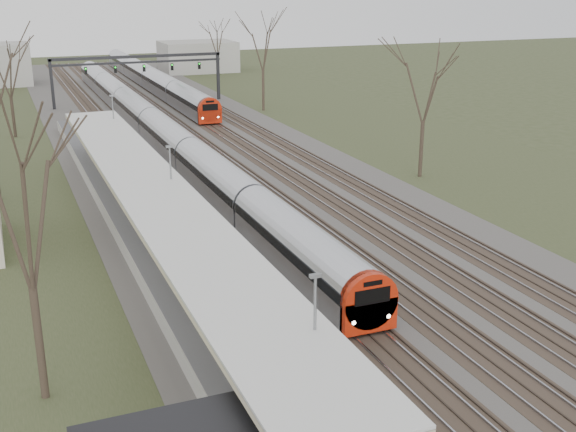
# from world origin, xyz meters

# --- Properties ---
(track_bed) EXTENTS (24.00, 160.00, 0.22)m
(track_bed) POSITION_xyz_m (0.26, 55.00, 0.06)
(track_bed) COLOR #474442
(track_bed) RESTS_ON ground
(platform) EXTENTS (3.50, 69.00, 1.00)m
(platform) POSITION_xyz_m (-9.05, 37.50, 0.50)
(platform) COLOR #9E9B93
(platform) RESTS_ON ground
(canopy) EXTENTS (4.10, 50.00, 3.11)m
(canopy) POSITION_xyz_m (-9.05, 32.99, 3.93)
(canopy) COLOR slate
(canopy) RESTS_ON platform
(signal_gantry) EXTENTS (21.00, 0.59, 6.08)m
(signal_gantry) POSITION_xyz_m (0.29, 84.99, 4.91)
(signal_gantry) COLOR black
(signal_gantry) RESTS_ON ground
(tree_west_near) EXTENTS (5.00, 5.00, 10.30)m
(tree_west_near) POSITION_xyz_m (-16.00, 20.00, 7.29)
(tree_west_near) COLOR #2D231C
(tree_west_near) RESTS_ON ground
(tree_east_far) EXTENTS (5.00, 5.00, 10.30)m
(tree_east_far) POSITION_xyz_m (14.00, 42.00, 7.29)
(tree_east_far) COLOR #2D231C
(tree_east_far) RESTS_ON ground
(train_near) EXTENTS (2.62, 90.21, 3.05)m
(train_near) POSITION_xyz_m (-2.50, 64.44, 1.48)
(train_near) COLOR #AFB1BA
(train_near) RESTS_ON ground
(train_far) EXTENTS (2.62, 60.21, 3.05)m
(train_far) POSITION_xyz_m (4.50, 98.08, 1.48)
(train_far) COLOR #AFB1BA
(train_far) RESTS_ON ground
(passenger) EXTENTS (0.57, 0.68, 1.58)m
(passenger) POSITION_xyz_m (-9.24, 16.32, 1.79)
(passenger) COLOR navy
(passenger) RESTS_ON platform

